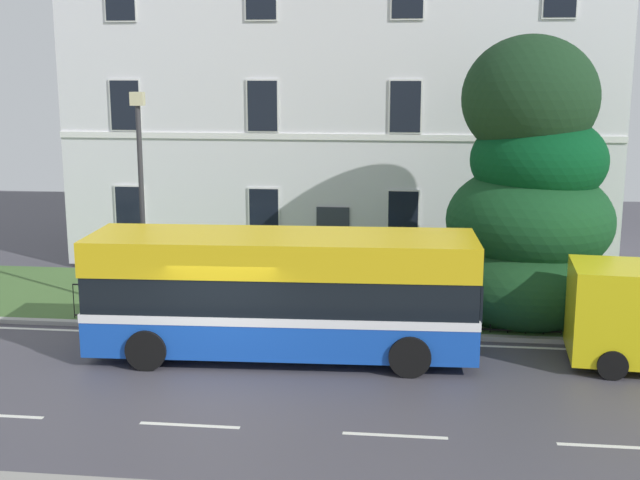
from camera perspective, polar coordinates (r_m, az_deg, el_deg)
The scene contains 6 objects.
ground_plane at distance 19.27m, azimuth -6.67°, elevation -9.10°, with size 60.00×56.00×0.18m.
georgian_townhouse at distance 31.06m, azimuth 1.70°, elevation 11.85°, with size 19.06×8.23×13.45m.
iron_verge_railing at distance 21.83m, azimuth -0.73°, elevation -4.73°, with size 13.08×0.04×0.97m.
evergreen_tree at distance 23.26m, azimuth 14.31°, elevation 2.47°, with size 4.94×5.03×8.02m.
single_decker_bus at distance 19.72m, azimuth -2.60°, elevation -3.68°, with size 9.31×2.98×2.98m.
street_lamp_post at distance 22.94m, azimuth -12.30°, elevation 3.56°, with size 0.36×0.24×6.11m.
Camera 1 is at (4.26, -16.36, 6.81)m, focal length 46.10 mm.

